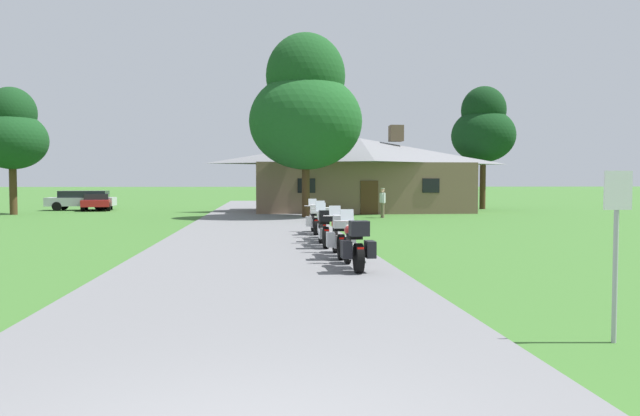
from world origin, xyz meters
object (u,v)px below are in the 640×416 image
(motorcycle_red_nearest_to_camera, at_px, (355,245))
(motorcycle_orange_fourth_in_row, at_px, (322,223))
(metal_signpost_roadside, at_px, (616,235))
(tree_by_lodge_front, at_px, (306,108))
(motorcycle_red_second_in_row, at_px, (339,236))
(bystander_white_shirt_near_lodge, at_px, (383,201))
(tree_right_of_lodge, at_px, (483,128))
(tree_left_far, at_px, (12,132))
(parked_red_sedan_far_left, at_px, (97,201))
(parked_silver_suv_far_left, at_px, (82,199))
(motorcycle_silver_third_in_row, at_px, (324,228))
(motorcycle_red_farthest_in_row, at_px, (315,219))

(motorcycle_red_nearest_to_camera, height_order, motorcycle_orange_fourth_in_row, same)
(metal_signpost_roadside, bearing_deg, tree_by_lodge_front, 94.33)
(motorcycle_red_second_in_row, xyz_separation_m, bystander_white_shirt_near_lodge, (4.78, 17.28, 0.34))
(motorcycle_red_second_in_row, height_order, tree_right_of_lodge, tree_right_of_lodge)
(motorcycle_red_nearest_to_camera, xyz_separation_m, motorcycle_orange_fourth_in_row, (-0.04, 6.69, 0.01))
(metal_signpost_roadside, bearing_deg, tree_left_far, 122.73)
(bystander_white_shirt_near_lodge, relative_size, parked_red_sedan_far_left, 0.38)
(metal_signpost_roadside, bearing_deg, motorcycle_orange_fourth_in_row, 100.60)
(tree_by_lodge_front, bearing_deg, bystander_white_shirt_near_lodge, -3.69)
(tree_by_lodge_front, bearing_deg, motorcycle_red_nearest_to_camera, -91.10)
(motorcycle_red_nearest_to_camera, bearing_deg, tree_by_lodge_front, 87.67)
(tree_right_of_lodge, distance_m, parked_red_sedan_far_left, 28.82)
(motorcycle_orange_fourth_in_row, distance_m, metal_signpost_roadside, 12.84)
(parked_silver_suv_far_left, bearing_deg, motorcycle_red_nearest_to_camera, -157.12)
(bystander_white_shirt_near_lodge, xyz_separation_m, tree_right_of_lodge, (9.74, 9.90, 5.12))
(tree_right_of_lodge, bearing_deg, tree_left_far, -171.95)
(motorcycle_orange_fourth_in_row, bearing_deg, motorcycle_red_second_in_row, -88.53)
(motorcycle_silver_third_in_row, xyz_separation_m, tree_by_lodge_front, (0.57, 14.99, 5.54))
(motorcycle_silver_third_in_row, xyz_separation_m, parked_red_sedan_far_left, (-13.66, 25.29, 0.02))
(motorcycle_silver_third_in_row, xyz_separation_m, tree_left_far, (-17.25, 20.11, 4.48))
(motorcycle_orange_fourth_in_row, height_order, tree_right_of_lodge, tree_right_of_lodge)
(tree_by_lodge_front, bearing_deg, motorcycle_orange_fourth_in_row, -91.84)
(motorcycle_orange_fourth_in_row, xyz_separation_m, tree_left_far, (-17.40, 18.14, 4.48))
(motorcycle_red_second_in_row, height_order, bystander_white_shirt_near_lodge, bystander_white_shirt_near_lodge)
(motorcycle_orange_fourth_in_row, xyz_separation_m, parked_red_sedan_far_left, (-13.81, 23.33, 0.02))
(bystander_white_shirt_near_lodge, height_order, tree_by_lodge_front, tree_by_lodge_front)
(tree_by_lodge_front, bearing_deg, tree_right_of_lodge, 34.37)
(motorcycle_orange_fourth_in_row, distance_m, tree_by_lodge_front, 14.17)
(motorcycle_orange_fourth_in_row, distance_m, tree_right_of_lodge, 27.44)
(metal_signpost_roadside, bearing_deg, tree_right_of_lodge, 71.01)
(metal_signpost_roadside, distance_m, parked_red_sedan_far_left, 39.41)
(parked_silver_suv_far_left, bearing_deg, motorcycle_red_farthest_in_row, -148.46)
(tree_by_lodge_front, distance_m, parked_red_sedan_far_left, 18.41)
(metal_signpost_roadside, height_order, parked_silver_suv_far_left, metal_signpost_roadside)
(motorcycle_silver_third_in_row, height_order, bystander_white_shirt_near_lodge, bystander_white_shirt_near_lodge)
(motorcycle_red_nearest_to_camera, relative_size, tree_by_lodge_front, 0.20)
(bystander_white_shirt_near_lodge, bearing_deg, motorcycle_red_farthest_in_row, 145.16)
(motorcycle_silver_third_in_row, bearing_deg, parked_red_sedan_far_left, 118.22)
(motorcycle_red_farthest_in_row, relative_size, metal_signpost_roadside, 0.97)
(metal_signpost_roadside, distance_m, tree_by_lodge_front, 26.15)
(tree_left_far, distance_m, parked_silver_suv_far_left, 7.42)
(motorcycle_silver_third_in_row, bearing_deg, tree_right_of_lodge, 59.11)
(motorcycle_orange_fourth_in_row, bearing_deg, motorcycle_red_nearest_to_camera, -87.89)
(motorcycle_red_second_in_row, bearing_deg, bystander_white_shirt_near_lodge, 75.66)
(tree_by_lodge_front, distance_m, tree_left_far, 18.57)
(bystander_white_shirt_near_lodge, bearing_deg, metal_signpost_roadside, 164.45)
(motorcycle_red_second_in_row, distance_m, motorcycle_red_farthest_in_row, 6.86)
(motorcycle_red_nearest_to_camera, distance_m, tree_by_lodge_front, 20.49)
(tree_by_lodge_front, relative_size, parked_silver_suv_far_left, 2.19)
(metal_signpost_roadside, bearing_deg, parked_red_sedan_far_left, 114.22)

